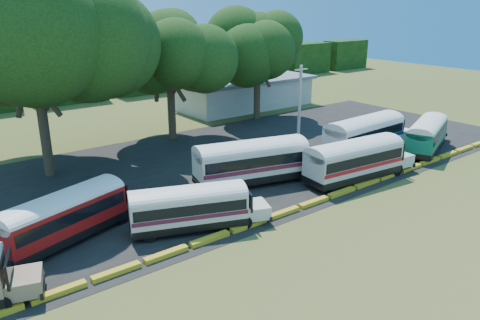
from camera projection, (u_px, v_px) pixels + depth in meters
ground at (309, 214)px, 31.95m from camera, size 160.00×160.00×0.00m
asphalt_strip at (220, 165)px, 41.53m from camera, size 64.00×24.00×0.02m
curb at (299, 207)px, 32.65m from camera, size 53.70×0.45×0.30m
terminal_building at (245, 92)px, 64.22m from camera, size 19.00×9.00×4.00m
treeline_backdrop at (69, 81)px, 67.01m from camera, size 130.00×4.00×6.00m
bus_red at (66, 213)px, 27.93m from camera, size 9.79×5.22×3.14m
bus_cream_west at (191, 206)px, 29.31m from camera, size 9.10×5.24×2.93m
bus_cream_east at (254, 159)px, 36.76m from camera, size 11.22×5.38×3.58m
bus_white_red at (356, 158)px, 37.45m from camera, size 10.61×3.62×3.42m
bus_white_blue at (366, 133)px, 44.31m from camera, size 11.09×3.18×3.61m
bus_teal at (427, 133)px, 44.89m from camera, size 9.93×5.77×3.20m
tree_west at (31, 32)px, 35.45m from camera, size 15.32×15.32×17.24m
tree_center at (169, 48)px, 46.65m from camera, size 10.23×10.23×13.20m
tree_east at (258, 43)px, 55.49m from camera, size 9.69×9.69×12.77m
utility_pole at (300, 106)px, 45.72m from camera, size 1.60×0.30×8.08m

